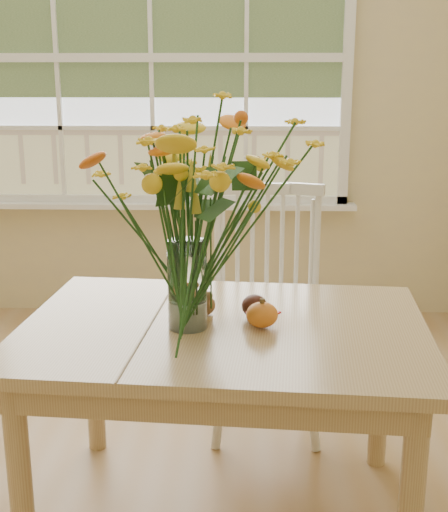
{
  "coord_description": "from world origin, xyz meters",
  "views": [
    {
      "loc": [
        0.54,
        -1.87,
        1.47
      ],
      "look_at": [
        0.48,
        0.2,
        0.91
      ],
      "focal_mm": 48.0,
      "sensor_mm": 36.0,
      "label": 1
    }
  ],
  "objects": [
    {
      "name": "dark_gourd",
      "position": [
        0.58,
        0.24,
        0.73
      ],
      "size": [
        0.13,
        0.09,
        0.07
      ],
      "color": "#38160F",
      "rests_on": "dining_table"
    },
    {
      "name": "window",
      "position": [
        0.0,
        2.21,
        1.53
      ],
      "size": [
        2.42,
        0.12,
        1.74
      ],
      "color": "silver",
      "rests_on": "wall_back"
    },
    {
      "name": "turkey_figurine",
      "position": [
        0.41,
        0.23,
        0.74
      ],
      "size": [
        0.1,
        0.09,
        0.11
      ],
      "rotation": [
        0.0,
        0.0,
        -0.25
      ],
      "color": "#CCB78C",
      "rests_on": "dining_table"
    },
    {
      "name": "pumpkin",
      "position": [
        0.6,
        0.15,
        0.73
      ],
      "size": [
        0.1,
        0.1,
        0.08
      ],
      "primitive_type": "ellipsoid",
      "color": "orange",
      "rests_on": "dining_table"
    },
    {
      "name": "windsor_chair",
      "position": [
        0.64,
        0.86,
        0.56
      ],
      "size": [
        0.47,
        0.45,
        1.0
      ],
      "rotation": [
        0.0,
        0.0,
        -0.02
      ],
      "color": "white",
      "rests_on": "floor"
    },
    {
      "name": "flower_vase",
      "position": [
        0.37,
        0.15,
        1.11
      ],
      "size": [
        0.58,
        0.58,
        0.69
      ],
      "color": "white",
      "rests_on": "dining_table"
    },
    {
      "name": "dining_table",
      "position": [
        0.48,
        0.18,
        0.6
      ],
      "size": [
        1.36,
        1.02,
        0.69
      ],
      "rotation": [
        0.0,
        0.0,
        -0.08
      ],
      "color": "tan",
      "rests_on": "floor"
    },
    {
      "name": "wall_back",
      "position": [
        0.0,
        2.25,
        1.35
      ],
      "size": [
        4.0,
        0.02,
        2.7
      ],
      "primitive_type": "cube",
      "color": "beige",
      "rests_on": "floor"
    }
  ]
}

